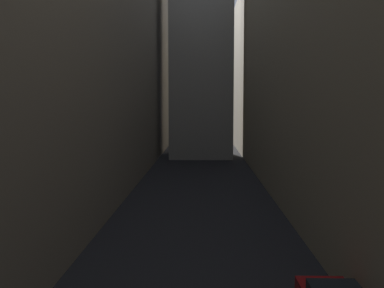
# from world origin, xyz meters

# --- Properties ---
(ground_plane) EXTENTS (264.00, 264.00, 0.00)m
(ground_plane) POSITION_xyz_m (0.00, 48.00, 0.00)
(ground_plane) COLOR black
(building_block_left) EXTENTS (15.91, 108.00, 24.29)m
(building_block_left) POSITION_xyz_m (-13.45, 50.00, 12.14)
(building_block_left) COLOR #756B5B
(building_block_left) RESTS_ON ground
(building_block_right) EXTENTS (12.35, 108.00, 23.16)m
(building_block_right) POSITION_xyz_m (11.68, 50.00, 11.58)
(building_block_right) COLOR gray
(building_block_right) RESTS_ON ground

